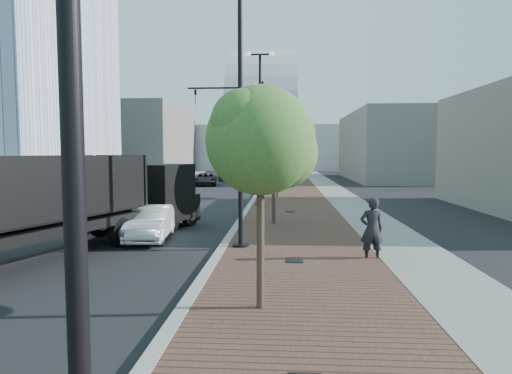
# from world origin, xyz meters

# --- Properties ---
(sidewalk) EXTENTS (7.00, 140.00, 0.12)m
(sidewalk) POSITION_xyz_m (3.50, 40.00, 0.06)
(sidewalk) COLOR #4C2D23
(sidewalk) RESTS_ON ground
(concrete_strip) EXTENTS (2.40, 140.00, 0.13)m
(concrete_strip) POSITION_xyz_m (6.20, 40.00, 0.07)
(concrete_strip) COLOR slate
(concrete_strip) RESTS_ON ground
(curb) EXTENTS (0.30, 140.00, 0.14)m
(curb) POSITION_xyz_m (0.00, 40.00, 0.07)
(curb) COLOR gray
(curb) RESTS_ON ground
(west_sidewalk) EXTENTS (4.00, 140.00, 0.12)m
(west_sidewalk) POSITION_xyz_m (-13.00, 40.00, 0.06)
(west_sidewalk) COLOR slate
(west_sidewalk) RESTS_ON ground
(dump_truck) EXTENTS (6.41, 13.37, 3.23)m
(dump_truck) POSITION_xyz_m (-4.49, 11.01, 1.36)
(dump_truck) COLOR black
(dump_truck) RESTS_ON ground
(white_sedan) EXTENTS (1.74, 3.99, 1.28)m
(white_sedan) POSITION_xyz_m (-3.01, 11.60, 0.64)
(white_sedan) COLOR silver
(white_sedan) RESTS_ON ground
(dark_car_mid) EXTENTS (2.73, 4.82, 1.27)m
(dark_car_mid) POSITION_xyz_m (-5.76, 38.89, 0.64)
(dark_car_mid) COLOR black
(dark_car_mid) RESTS_ON ground
(dark_car_far) EXTENTS (3.02, 5.58, 1.53)m
(dark_car_far) POSITION_xyz_m (-4.63, 47.22, 0.77)
(dark_car_far) COLOR black
(dark_car_far) RESTS_ON ground
(pedestrian) EXTENTS (0.77, 0.55, 1.97)m
(pedestrian) POSITION_xyz_m (4.75, 8.61, 0.99)
(pedestrian) COLOR black
(pedestrian) RESTS_ON ground
(streetlight_1) EXTENTS (1.44, 0.56, 9.21)m
(streetlight_1) POSITION_xyz_m (0.49, 10.00, 4.34)
(streetlight_1) COLOR black
(streetlight_1) RESTS_ON ground
(streetlight_2) EXTENTS (1.72, 0.56, 9.28)m
(streetlight_2) POSITION_xyz_m (0.60, 22.00, 4.82)
(streetlight_2) COLOR black
(streetlight_2) RESTS_ON ground
(streetlight_3) EXTENTS (1.44, 0.56, 9.21)m
(streetlight_3) POSITION_xyz_m (0.49, 34.00, 4.34)
(streetlight_3) COLOR black
(streetlight_3) RESTS_ON ground
(streetlight_4) EXTENTS (1.72, 0.56, 9.28)m
(streetlight_4) POSITION_xyz_m (0.60, 46.00, 4.82)
(streetlight_4) COLOR black
(streetlight_4) RESTS_ON ground
(traffic_mast) EXTENTS (5.09, 0.20, 8.00)m
(traffic_mast) POSITION_xyz_m (-0.30, 25.00, 4.98)
(traffic_mast) COLOR black
(traffic_mast) RESTS_ON ground
(tree_0) EXTENTS (2.29, 2.23, 4.69)m
(tree_0) POSITION_xyz_m (1.65, 4.02, 3.56)
(tree_0) COLOR #382619
(tree_0) RESTS_ON ground
(tree_1) EXTENTS (2.54, 2.52, 4.86)m
(tree_1) POSITION_xyz_m (1.65, 15.02, 3.59)
(tree_1) COLOR #382619
(tree_1) RESTS_ON ground
(tree_2) EXTENTS (2.84, 2.84, 4.86)m
(tree_2) POSITION_xyz_m (1.65, 27.02, 3.42)
(tree_2) COLOR #382619
(tree_2) RESTS_ON ground
(tree_3) EXTENTS (2.45, 2.42, 4.99)m
(tree_3) POSITION_xyz_m (1.65, 39.02, 3.76)
(tree_3) COLOR #382619
(tree_3) RESTS_ON ground
(convention_center) EXTENTS (50.00, 30.00, 50.00)m
(convention_center) POSITION_xyz_m (-2.00, 85.00, 6.00)
(convention_center) COLOR #B5B8C0
(convention_center) RESTS_ON ground
(commercial_block_nw) EXTENTS (14.00, 20.00, 10.00)m
(commercial_block_nw) POSITION_xyz_m (-20.00, 60.00, 5.00)
(commercial_block_nw) COLOR #65635B
(commercial_block_nw) RESTS_ON ground
(commercial_block_ne) EXTENTS (12.00, 22.00, 8.00)m
(commercial_block_ne) POSITION_xyz_m (16.00, 50.00, 4.00)
(commercial_block_ne) COLOR slate
(commercial_block_ne) RESTS_ON ground
(utility_cover_1) EXTENTS (0.50, 0.50, 0.02)m
(utility_cover_1) POSITION_xyz_m (2.40, 8.00, 0.13)
(utility_cover_1) COLOR black
(utility_cover_1) RESTS_ON sidewalk
(utility_cover_2) EXTENTS (0.50, 0.50, 0.02)m
(utility_cover_2) POSITION_xyz_m (2.40, 19.00, 0.13)
(utility_cover_2) COLOR black
(utility_cover_2) RESTS_ON sidewalk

